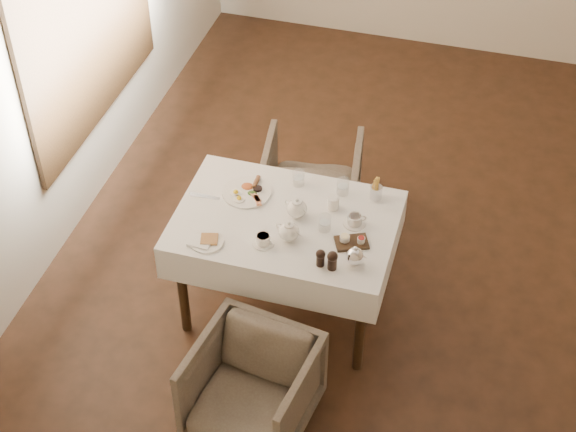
# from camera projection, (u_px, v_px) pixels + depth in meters

# --- Properties ---
(table) EXTENTS (1.28, 0.88, 0.75)m
(table) POSITION_uv_depth(u_px,v_px,m) (285.00, 234.00, 5.18)
(table) COLOR black
(table) RESTS_ON ground
(armchair_near) EXTENTS (0.72, 0.73, 0.58)m
(armchair_near) POSITION_uv_depth(u_px,v_px,m) (252.00, 388.00, 4.78)
(armchair_near) COLOR #4F433A
(armchair_near) RESTS_ON ground
(armchair_far) EXTENTS (0.74, 0.75, 0.61)m
(armchair_far) POSITION_uv_depth(u_px,v_px,m) (312.00, 183.00, 6.03)
(armchair_far) COLOR #4F433A
(armchair_far) RESTS_ON ground
(breakfast_plate) EXTENTS (0.29, 0.29, 0.04)m
(breakfast_plate) POSITION_uv_depth(u_px,v_px,m) (247.00, 192.00, 5.26)
(breakfast_plate) COLOR white
(breakfast_plate) RESTS_ON table
(side_plate) EXTENTS (0.20, 0.19, 0.02)m
(side_plate) POSITION_uv_depth(u_px,v_px,m) (205.00, 241.00, 4.95)
(side_plate) COLOR white
(side_plate) RESTS_ON table
(teapot_centre) EXTENTS (0.20, 0.18, 0.13)m
(teapot_centre) POSITION_uv_depth(u_px,v_px,m) (297.00, 207.00, 5.07)
(teapot_centre) COLOR white
(teapot_centre) RESTS_ON table
(teapot_front) EXTENTS (0.19, 0.17, 0.13)m
(teapot_front) POSITION_uv_depth(u_px,v_px,m) (289.00, 230.00, 4.93)
(teapot_front) COLOR white
(teapot_front) RESTS_ON table
(creamer) EXTENTS (0.08, 0.08, 0.08)m
(creamer) POSITION_uv_depth(u_px,v_px,m) (333.00, 203.00, 5.14)
(creamer) COLOR white
(creamer) RESTS_ON table
(teacup_near) EXTENTS (0.12, 0.12, 0.06)m
(teacup_near) POSITION_uv_depth(u_px,v_px,m) (263.00, 240.00, 4.93)
(teacup_near) COLOR white
(teacup_near) RESTS_ON table
(teacup_far) EXTENTS (0.13, 0.13, 0.06)m
(teacup_far) POSITION_uv_depth(u_px,v_px,m) (355.00, 220.00, 5.05)
(teacup_far) COLOR white
(teacup_far) RESTS_ON table
(glass_left) EXTENTS (0.08, 0.08, 0.10)m
(glass_left) POSITION_uv_depth(u_px,v_px,m) (299.00, 178.00, 5.29)
(glass_left) COLOR silver
(glass_left) RESTS_ON table
(glass_mid) EXTENTS (0.09, 0.09, 0.10)m
(glass_mid) POSITION_uv_depth(u_px,v_px,m) (325.00, 223.00, 5.00)
(glass_mid) COLOR silver
(glass_mid) RESTS_ON table
(glass_right) EXTENTS (0.09, 0.09, 0.10)m
(glass_right) POSITION_uv_depth(u_px,v_px,m) (343.00, 187.00, 5.23)
(glass_right) COLOR silver
(glass_right) RESTS_ON table
(condiment_board) EXTENTS (0.22, 0.19, 0.05)m
(condiment_board) POSITION_uv_depth(u_px,v_px,m) (351.00, 241.00, 4.94)
(condiment_board) COLOR black
(condiment_board) RESTS_ON table
(pepper_mill_left) EXTENTS (0.05, 0.05, 0.11)m
(pepper_mill_left) POSITION_uv_depth(u_px,v_px,m) (320.00, 258.00, 4.79)
(pepper_mill_left) COLOR black
(pepper_mill_left) RESTS_ON table
(pepper_mill_right) EXTENTS (0.08, 0.08, 0.12)m
(pepper_mill_right) POSITION_uv_depth(u_px,v_px,m) (332.00, 260.00, 4.76)
(pepper_mill_right) COLOR black
(pepper_mill_right) RESTS_ON table
(silver_pot) EXTENTS (0.15, 0.14, 0.13)m
(silver_pot) POSITION_uv_depth(u_px,v_px,m) (355.00, 255.00, 4.79)
(silver_pot) COLOR white
(silver_pot) RESTS_ON table
(fries_cup) EXTENTS (0.07, 0.07, 0.15)m
(fries_cup) POSITION_uv_depth(u_px,v_px,m) (376.00, 189.00, 5.19)
(fries_cup) COLOR silver
(fries_cup) RESTS_ON table
(cutlery_fork) EXTENTS (0.19, 0.02, 0.00)m
(cutlery_fork) POSITION_uv_depth(u_px,v_px,m) (204.00, 195.00, 5.25)
(cutlery_fork) COLOR silver
(cutlery_fork) RESTS_ON table
(cutlery_knife) EXTENTS (0.18, 0.03, 0.00)m
(cutlery_knife) POSITION_uv_depth(u_px,v_px,m) (205.00, 197.00, 5.24)
(cutlery_knife) COLOR silver
(cutlery_knife) RESTS_ON table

